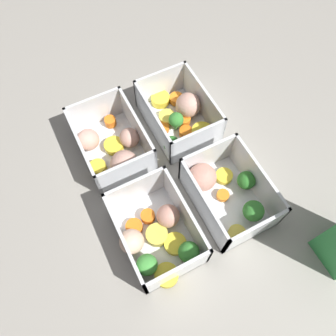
# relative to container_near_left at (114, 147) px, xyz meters

# --- Properties ---
(ground_plane) EXTENTS (4.00, 4.00, 0.00)m
(ground_plane) POSITION_rel_container_near_left_xyz_m (0.08, 0.07, -0.03)
(ground_plane) COLOR gray
(container_near_left) EXTENTS (0.16, 0.12, 0.07)m
(container_near_left) POSITION_rel_container_near_left_xyz_m (0.00, 0.00, 0.00)
(container_near_left) COLOR white
(container_near_left) RESTS_ON ground_plane
(container_near_right) EXTENTS (0.17, 0.12, 0.07)m
(container_near_right) POSITION_rel_container_near_left_xyz_m (0.18, -0.00, -0.00)
(container_near_right) COLOR white
(container_near_right) RESTS_ON ground_plane
(container_far_left) EXTENTS (0.16, 0.11, 0.07)m
(container_far_left) POSITION_rel_container_near_left_xyz_m (-0.01, 0.14, -0.00)
(container_far_left) COLOR white
(container_far_left) RESTS_ON ground_plane
(container_far_right) EXTENTS (0.16, 0.11, 0.07)m
(container_far_right) POSITION_rel_container_near_left_xyz_m (0.16, 0.13, 0.00)
(container_far_right) COLOR white
(container_far_right) RESTS_ON ground_plane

